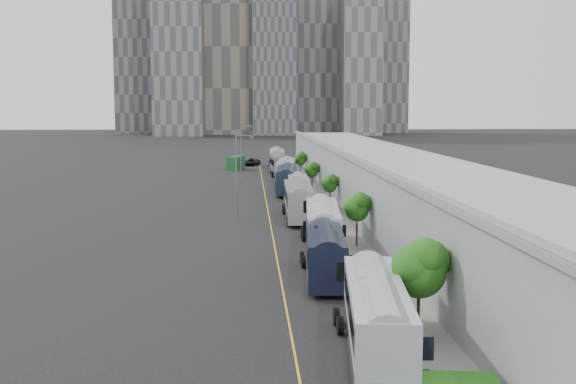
{
  "coord_description": "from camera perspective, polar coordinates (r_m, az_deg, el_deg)",
  "views": [
    {
      "loc": [
        -3.72,
        -29.54,
        12.24
      ],
      "look_at": [
        0.58,
        50.11,
        3.0
      ],
      "focal_mm": 45.0,
      "sensor_mm": 36.0,
      "label": 1
    }
  ],
  "objects": [
    {
      "name": "tree_4",
      "position": [
        133.95,
        0.98,
        2.65
      ],
      "size": [
        2.06,
        2.06,
        4.05
      ],
      "color": "black",
      "rests_on": "ground"
    },
    {
      "name": "tree_2",
      "position": [
        86.71,
        3.33,
        0.65
      ],
      "size": [
        1.71,
        1.71,
        4.14
      ],
      "color": "black",
      "rests_on": "ground"
    },
    {
      "name": "tree_1",
      "position": [
        63.75,
        5.48,
        -1.14
      ],
      "size": [
        2.12,
        2.12,
        4.77
      ],
      "color": "black",
      "rests_on": "ground"
    },
    {
      "name": "bus_8",
      "position": [
        149.1,
        -0.89,
        2.56
      ],
      "size": [
        3.13,
        13.99,
        4.07
      ],
      "rotation": [
        0.0,
        0.0,
        -0.02
      ],
      "color": "#B6BAC1",
      "rests_on": "ground"
    },
    {
      "name": "depot",
      "position": [
        86.62,
        8.05,
        0.76
      ],
      "size": [
        12.45,
        160.4,
        7.2
      ],
      "color": "gray",
      "rests_on": "ground"
    },
    {
      "name": "street_lamp_near",
      "position": [
        79.24,
        -3.99,
        1.63
      ],
      "size": [
        2.04,
        0.22,
        9.38
      ],
      "color": "#59595E",
      "rests_on": "ground"
    },
    {
      "name": "tree_3",
      "position": [
        109.95,
        1.91,
        1.76
      ],
      "size": [
        1.91,
        1.91,
        3.93
      ],
      "color": "black",
      "rests_on": "ground"
    },
    {
      "name": "lane_line",
      "position": [
        85.45,
        -1.57,
        -1.62
      ],
      "size": [
        0.12,
        160.0,
        0.02
      ],
      "primitive_type": "cube",
      "color": "gold",
      "rests_on": "ground"
    },
    {
      "name": "bus_4",
      "position": [
        92.57,
        0.84,
        -0.03
      ],
      "size": [
        3.01,
        12.63,
        3.67
      ],
      "rotation": [
        0.0,
        0.0,
        -0.04
      ],
      "color": "#A8ABB2",
      "rests_on": "ground"
    },
    {
      "name": "sidewalk",
      "position": [
        86.36,
        5.41,
        -1.53
      ],
      "size": [
        10.0,
        170.0,
        0.12
      ],
      "primitive_type": "cube",
      "color": "gray",
      "rests_on": "ground"
    },
    {
      "name": "suv",
      "position": [
        156.11,
        -2.92,
        2.38
      ],
      "size": [
        4.33,
        6.07,
        1.54
      ],
      "primitive_type": "imported",
      "rotation": [
        0.0,
        0.0,
        -0.36
      ],
      "color": "black",
      "rests_on": "ground"
    },
    {
      "name": "bus_0",
      "position": [
        36.6,
        6.96,
        -10.24
      ],
      "size": [
        4.03,
        13.7,
        3.95
      ],
      "rotation": [
        0.0,
        0.0,
        -0.1
      ],
      "color": "#B3B5BE",
      "rests_on": "ground"
    },
    {
      "name": "bus_5",
      "position": [
        104.5,
        -0.07,
        0.8
      ],
      "size": [
        3.82,
        13.73,
        3.96
      ],
      "rotation": [
        0.0,
        0.0,
        -0.08
      ],
      "color": "#162133",
      "rests_on": "ground"
    },
    {
      "name": "street_lamp_far",
      "position": [
        122.76,
        -3.67,
        3.41
      ],
      "size": [
        2.04,
        0.22,
        9.47
      ],
      "color": "#59595E",
      "rests_on": "ground"
    },
    {
      "name": "shipping_container",
      "position": [
        145.47,
        -4.14,
        2.3
      ],
      "size": [
        3.69,
        6.47,
        2.71
      ],
      "primitive_type": "cube",
      "rotation": [
        0.0,
        0.0,
        -0.26
      ],
      "color": "#164720",
      "rests_on": "ground"
    },
    {
      "name": "bus_2",
      "position": [
        63.43,
        2.74,
        -2.97
      ],
      "size": [
        3.79,
        13.89,
        4.01
      ],
      "rotation": [
        0.0,
        0.0,
        -0.08
      ],
      "color": "silver",
      "rests_on": "ground"
    },
    {
      "name": "tree_0",
      "position": [
        39.26,
        10.33,
        -5.58
      ],
      "size": [
        2.9,
        2.9,
        5.48
      ],
      "color": "black",
      "rests_on": "ground"
    },
    {
      "name": "bus_6",
      "position": [
        119.82,
        -0.16,
        1.54
      ],
      "size": [
        4.02,
        13.67,
        3.94
      ],
      "rotation": [
        0.0,
        0.0,
        -0.1
      ],
      "color": "#B4B5B7",
      "rests_on": "ground"
    },
    {
      "name": "bus_3",
      "position": [
        80.17,
        0.83,
        -0.93
      ],
      "size": [
        3.12,
        14.06,
        4.09
      ],
      "rotation": [
        0.0,
        0.0,
        -0.02
      ],
      "color": "gray",
      "rests_on": "ground"
    },
    {
      "name": "bus_7",
      "position": [
        133.89,
        -0.73,
        2.08
      ],
      "size": [
        3.2,
        13.62,
        3.96
      ],
      "rotation": [
        0.0,
        0.0,
        0.03
      ],
      "color": "slate",
      "rests_on": "ground"
    },
    {
      "name": "bus_1",
      "position": [
        52.56,
        2.91,
        -5.09
      ],
      "size": [
        3.45,
        13.02,
        3.76
      ],
      "rotation": [
        0.0,
        0.0,
        -0.07
      ],
      "color": "black",
      "rests_on": "ground"
    },
    {
      "name": "skyline",
      "position": [
        355.81,
        -3.01,
        12.83
      ],
      "size": [
        145.0,
        64.0,
        120.0
      ],
      "color": "slate",
      "rests_on": "ground"
    }
  ]
}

